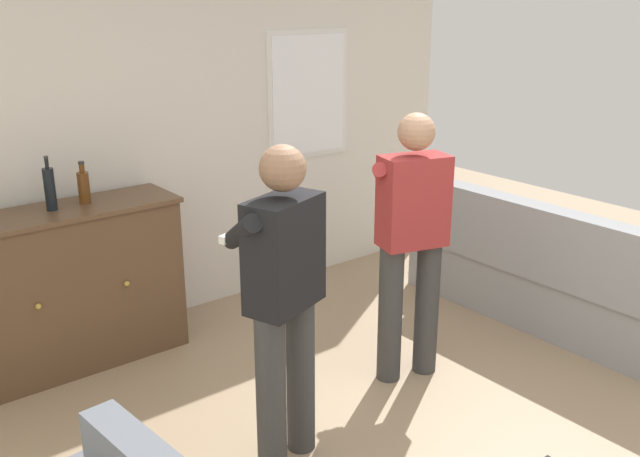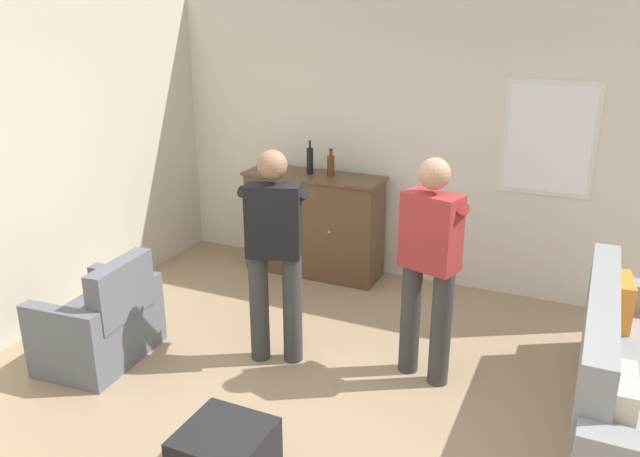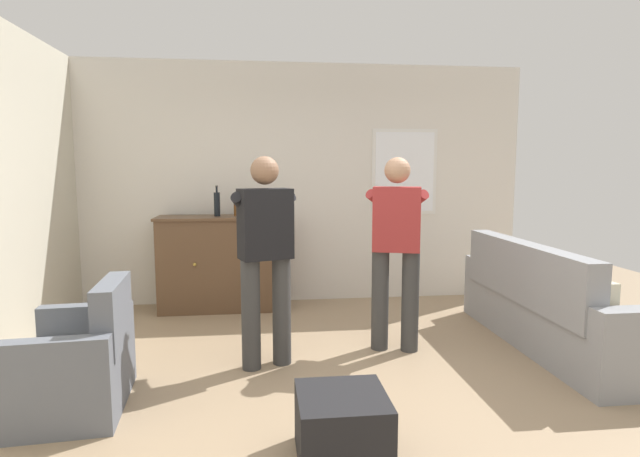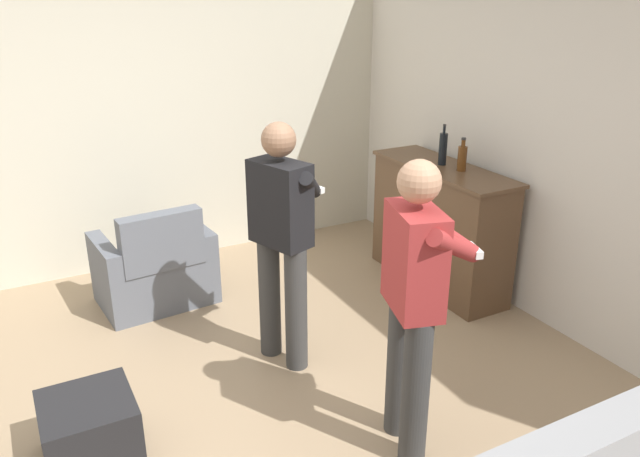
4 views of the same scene
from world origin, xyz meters
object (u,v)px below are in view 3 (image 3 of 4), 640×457
object	(u,v)px
armchair	(79,365)
ottoman	(342,427)
bottle_liquor_amber	(217,204)
person_standing_left	(265,251)
couch	(540,308)
sideboard_cabinet	(223,263)
person_standing_right	(396,244)
bottle_wine_green	(237,206)

from	to	relation	value
armchair	ottoman	size ratio (longest dim) A/B	1.91
bottle_liquor_amber	person_standing_left	world-z (taller)	person_standing_left
couch	armchair	xyz separation A→B (m)	(-3.66, -0.72, -0.07)
sideboard_cabinet	person_standing_right	size ratio (longest dim) A/B	0.85
person_standing_right	armchair	bearing A→B (deg)	-161.08
armchair	bottle_liquor_amber	distance (m)	2.56
bottle_wine_green	ottoman	size ratio (longest dim) A/B	0.55
bottle_wine_green	ottoman	xyz separation A→B (m)	(0.69, -3.09, -0.99)
sideboard_cabinet	bottle_liquor_amber	world-z (taller)	bottle_liquor_amber
bottle_liquor_amber	person_standing_left	bearing A→B (deg)	-73.19
bottle_liquor_amber	ottoman	size ratio (longest dim) A/B	0.69
bottle_wine_green	couch	bearing A→B (deg)	-30.15
person_standing_left	person_standing_right	xyz separation A→B (m)	(1.12, 0.24, 0.00)
bottle_wine_green	bottle_liquor_amber	size ratio (longest dim) A/B	0.80
ottoman	person_standing_right	size ratio (longest dim) A/B	0.29
couch	bottle_wine_green	bearing A→B (deg)	149.85
armchair	person_standing_left	distance (m)	1.51
ottoman	person_standing_left	world-z (taller)	person_standing_left
armchair	person_standing_right	xyz separation A→B (m)	(2.36, 0.81, 0.65)
bottle_liquor_amber	ottoman	xyz separation A→B (m)	(0.91, -3.07, -1.01)
bottle_liquor_amber	ottoman	bearing A→B (deg)	-73.44
bottle_wine_green	bottle_liquor_amber	xyz separation A→B (m)	(-0.22, -0.02, 0.03)
bottle_liquor_amber	person_standing_left	xyz separation A→B (m)	(0.51, -1.70, -0.26)
sideboard_cabinet	person_standing_right	world-z (taller)	person_standing_right
armchair	bottle_wine_green	size ratio (longest dim) A/B	3.45
bottle_wine_green	armchair	bearing A→B (deg)	-112.30
couch	ottoman	size ratio (longest dim) A/B	4.61
armchair	person_standing_right	distance (m)	2.58
sideboard_cabinet	person_standing_left	bearing A→B (deg)	-74.60
person_standing_right	sideboard_cabinet	bearing A→B (deg)	137.63
couch	bottle_liquor_amber	bearing A→B (deg)	152.08
bottle_liquor_amber	person_standing_left	distance (m)	1.80
bottle_liquor_amber	person_standing_right	xyz separation A→B (m)	(1.64, -1.47, -0.26)
sideboard_cabinet	ottoman	size ratio (longest dim) A/B	2.92
bottle_wine_green	ottoman	distance (m)	3.32
couch	sideboard_cabinet	world-z (taller)	sideboard_cabinet
person_standing_left	ottoman	bearing A→B (deg)	-73.75
bottle_wine_green	person_standing_right	bearing A→B (deg)	-46.33
person_standing_left	couch	bearing A→B (deg)	3.46
armchair	person_standing_right	bearing A→B (deg)	18.92
ottoman	person_standing_right	xyz separation A→B (m)	(0.73, 1.60, 0.75)
sideboard_cabinet	bottle_liquor_amber	bearing A→B (deg)	162.32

